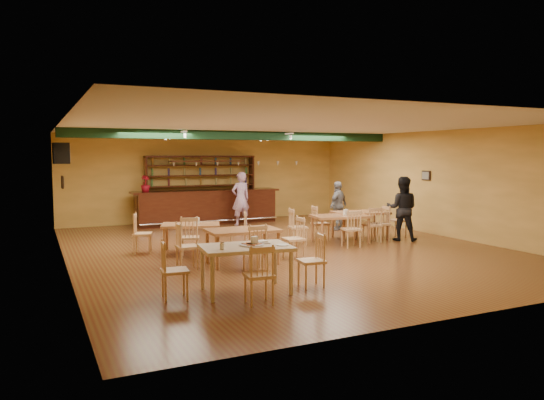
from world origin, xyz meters
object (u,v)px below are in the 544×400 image
dining_table_c (243,246)px  near_table (246,269)px  dining_table_d (340,229)px  patron_right_a (402,209)px  bar_counter (207,207)px  dining_table_a (191,238)px  dining_table_b (360,225)px  patron_bar (241,199)px

dining_table_c → near_table: bearing=-108.9°
dining_table_d → patron_right_a: (1.70, -0.41, 0.50)m
bar_counter → patron_right_a: bearing=-55.9°
bar_counter → near_table: bearing=-103.7°
dining_table_a → patron_right_a: size_ratio=0.78×
dining_table_b → dining_table_c: (-4.21, -1.79, 0.00)m
dining_table_c → dining_table_d: dining_table_c is taller
dining_table_b → patron_right_a: bearing=-37.7°
patron_right_a → near_table: bearing=68.3°
bar_counter → dining_table_d: 5.47m
bar_counter → dining_table_b: bearing=-58.1°
dining_table_a → dining_table_c: bearing=-52.4°
near_table → patron_bar: bearing=75.2°
dining_table_c → patron_bar: 6.07m
dining_table_d → near_table: bearing=-130.4°
near_table → patron_right_a: bearing=34.4°
dining_table_a → dining_table_d: 3.95m
dining_table_d → dining_table_b: bearing=32.7°
dining_table_a → patron_right_a: bearing=10.6°
near_table → patron_right_a: (5.81, 3.13, 0.47)m
dining_table_c → patron_bar: bearing=70.3°
dining_table_a → dining_table_c: size_ratio=0.91×
dining_table_d → dining_table_a: bearing=-176.5°
near_table → patron_bar: (2.98, 7.79, 0.48)m
bar_counter → dining_table_d: (2.02, -5.07, -0.20)m
patron_bar → dining_table_a: bearing=48.4°
dining_table_a → patron_right_a: (5.63, -0.78, 0.53)m
dining_table_b → patron_bar: size_ratio=0.84×
dining_table_b → dining_table_d: size_ratio=1.02×
dining_table_b → patron_right_a: patron_right_a is taller
patron_bar → dining_table_b: bearing=112.0°
dining_table_d → patron_bar: 4.43m
near_table → dining_table_d: bearing=46.8°
bar_counter → dining_table_c: 6.60m
dining_table_a → dining_table_b: bearing=18.7°
dining_table_d → patron_bar: bearing=113.9°
dining_table_d → patron_right_a: bearing=-4.5°
dining_table_d → near_table: (-4.11, -3.54, 0.03)m
dining_table_b → dining_table_c: bearing=-149.7°
bar_counter → near_table: 8.86m
near_table → patron_right_a: 6.62m
bar_counter → dining_table_b: 5.52m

